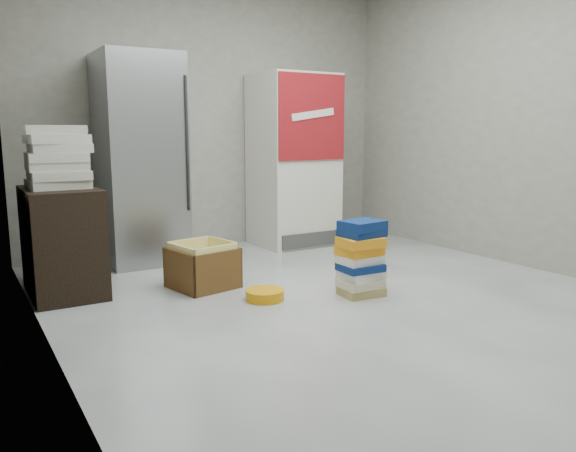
% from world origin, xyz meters
% --- Properties ---
extents(ground, '(5.00, 5.00, 0.00)m').
position_xyz_m(ground, '(0.00, 0.00, 0.00)').
color(ground, silver).
rests_on(ground, ground).
extents(room_shell, '(4.04, 5.04, 2.82)m').
position_xyz_m(room_shell, '(0.00, 0.00, 1.80)').
color(room_shell, '#9C988C').
rests_on(room_shell, ground).
extents(steel_fridge, '(0.70, 0.72, 1.90)m').
position_xyz_m(steel_fridge, '(-0.90, 2.13, 0.95)').
color(steel_fridge, '#9EA1A6').
rests_on(steel_fridge, ground).
extents(coke_cooler, '(0.80, 0.73, 1.80)m').
position_xyz_m(coke_cooler, '(0.75, 2.12, 0.90)').
color(coke_cooler, silver).
rests_on(coke_cooler, ground).
extents(wood_shelf, '(0.50, 0.80, 0.80)m').
position_xyz_m(wood_shelf, '(-1.73, 1.40, 0.40)').
color(wood_shelf, black).
rests_on(wood_shelf, ground).
extents(supply_box_stack, '(0.43, 0.44, 0.45)m').
position_xyz_m(supply_box_stack, '(-1.73, 1.40, 1.03)').
color(supply_box_stack, silver).
rests_on(supply_box_stack, wood_shelf).
extents(phonebook_stack_main, '(0.35, 0.28, 0.56)m').
position_xyz_m(phonebook_stack_main, '(0.15, 0.20, 0.28)').
color(phonebook_stack_main, tan).
rests_on(phonebook_stack_main, ground).
extents(phonebook_stack_side, '(0.46, 0.41, 0.16)m').
position_xyz_m(phonebook_stack_side, '(1.19, 1.46, 0.08)').
color(phonebook_stack_side, beige).
rests_on(phonebook_stack_side, ground).
extents(cardboard_box, '(0.52, 0.52, 0.36)m').
position_xyz_m(cardboard_box, '(-0.77, 1.01, 0.15)').
color(cardboard_box, yellow).
rests_on(cardboard_box, ground).
extents(bucket_lid, '(0.36, 0.36, 0.08)m').
position_xyz_m(bucket_lid, '(-0.52, 0.47, 0.04)').
color(bucket_lid, orange).
rests_on(bucket_lid, ground).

